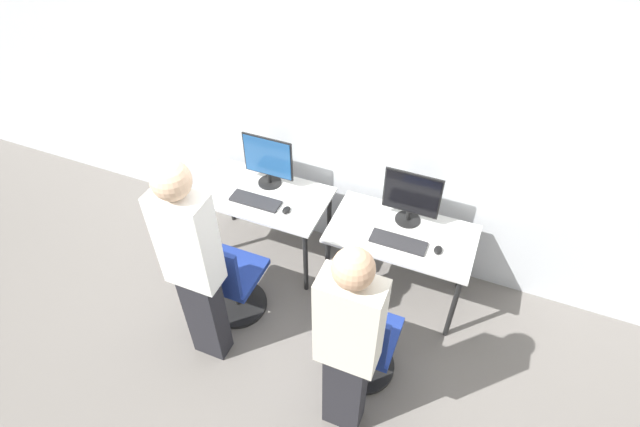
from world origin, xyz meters
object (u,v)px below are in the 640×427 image
at_px(office_chair_left, 230,282).
at_px(monitor_right, 411,197).
at_px(mouse_left, 286,210).
at_px(mouse_right, 438,250).
at_px(keyboard_right, 398,242).
at_px(monitor_left, 268,161).
at_px(office_chair_right, 363,345).
at_px(keyboard_left, 255,201).
at_px(person_left, 192,262).
at_px(person_right, 348,343).

relative_size(office_chair_left, monitor_right, 1.94).
relative_size(mouse_left, mouse_right, 1.00).
bearing_deg(keyboard_right, mouse_left, -179.70).
xyz_separation_m(keyboard_right, mouse_right, (0.29, 0.03, 0.01)).
distance_m(monitor_left, office_chair_right, 1.65).
distance_m(keyboard_left, office_chair_left, 0.69).
distance_m(mouse_right, office_chair_right, 0.88).
relative_size(office_chair_left, person_left, 0.50).
relative_size(monitor_left, keyboard_left, 1.08).
bearing_deg(office_chair_right, mouse_left, 141.82).
relative_size(keyboard_left, office_chair_left, 0.48).
bearing_deg(keyboard_right, office_chair_left, -153.33).
height_order(office_chair_right, person_right, person_right).
xyz_separation_m(mouse_left, person_left, (-0.21, -0.94, 0.27)).
distance_m(monitor_left, person_left, 1.22).
bearing_deg(keyboard_left, monitor_left, 90.00).
bearing_deg(office_chair_left, keyboard_right, 26.67).
bearing_deg(keyboard_left, person_left, -85.66).
distance_m(mouse_left, keyboard_right, 0.92).
bearing_deg(mouse_right, person_right, -105.38).
relative_size(mouse_left, person_left, 0.05).
bearing_deg(keyboard_right, person_right, -90.63).
distance_m(mouse_right, person_right, 1.17).
xyz_separation_m(person_left, keyboard_right, (1.13, 0.95, -0.27)).
relative_size(keyboard_left, keyboard_right, 1.00).
distance_m(office_chair_left, mouse_right, 1.61).
bearing_deg(office_chair_left, keyboard_left, 94.86).
xyz_separation_m(keyboard_left, keyboard_right, (1.20, -0.01, 0.00)).
height_order(person_left, monitor_right, person_left).
relative_size(person_left, office_chair_right, 2.01).
xyz_separation_m(keyboard_left, mouse_left, (0.28, -0.01, 0.01)).
bearing_deg(person_left, mouse_right, 34.31).
height_order(person_left, office_chair_right, person_left).
bearing_deg(office_chair_right, keyboard_right, 88.88).
height_order(keyboard_left, person_left, person_left).
relative_size(person_left, monitor_right, 3.91).
bearing_deg(mouse_right, mouse_left, -178.51).
bearing_deg(mouse_left, monitor_left, 136.07).
relative_size(office_chair_right, person_right, 0.53).
height_order(monitor_left, office_chair_left, monitor_left).
xyz_separation_m(mouse_left, mouse_right, (1.21, 0.03, 0.00)).
distance_m(monitor_right, office_chair_right, 1.14).
height_order(keyboard_left, office_chair_right, office_chair_right).
xyz_separation_m(monitor_right, person_right, (-0.01, -1.35, -0.02)).
relative_size(office_chair_left, person_right, 0.53).
bearing_deg(office_chair_left, person_left, -86.50).
distance_m(monitor_left, mouse_right, 1.53).
bearing_deg(monitor_left, keyboard_right, -12.57).
height_order(office_chair_left, keyboard_right, office_chair_left).
relative_size(keyboard_right, mouse_right, 4.69).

